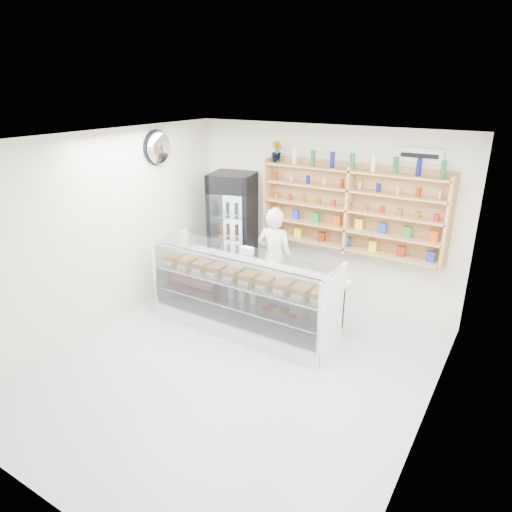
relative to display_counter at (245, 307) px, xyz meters
The scene contains 8 objects.
room 1.47m from the display_counter, 63.78° to the right, with size 5.00×5.00×5.00m.
display_counter is the anchor object (origin of this frame).
shop_worker 0.98m from the display_counter, 89.26° to the left, with size 0.59×0.39×1.63m, color silver.
drinks_cooler 1.73m from the display_counter, 129.88° to the left, with size 0.86×0.85×1.98m.
wall_shelving 2.13m from the display_counter, 56.64° to the left, with size 2.84×0.28×1.33m.
potted_plant 2.51m from the display_counter, 101.98° to the left, with size 0.19×0.15×0.34m, color #1E6626.
security_mirror 2.74m from the display_counter, behind, with size 0.15×0.50×0.50m, color silver.
wall_sign 3.21m from the display_counter, 40.31° to the left, with size 0.62×0.03×0.20m, color white.
Camera 1 is at (2.82, -4.03, 3.37)m, focal length 32.00 mm.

